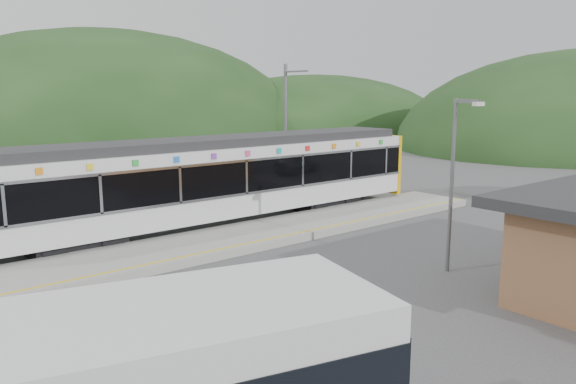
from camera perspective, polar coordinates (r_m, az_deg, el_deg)
ground at (r=18.75m, az=-0.25°, el=-7.33°), size 120.00×120.00×0.00m
hills at (r=26.53m, az=2.92°, el=-2.08°), size 146.00×149.00×26.00m
platform at (r=21.27m, az=-5.89°, el=-4.82°), size 26.00×3.20×0.30m
yellow_line at (r=20.19m, az=-3.85°, el=-5.16°), size 26.00×0.10×0.01m
train at (r=23.70m, az=-7.28°, el=1.44°), size 20.44×3.01×3.74m
catenary_mast_east at (r=29.00m, az=-0.20°, el=6.28°), size 0.18×1.80×7.00m
lamp_post at (r=17.99m, az=16.66°, el=2.17°), size 0.37×0.98×5.45m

